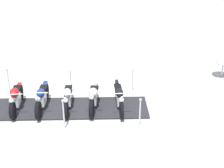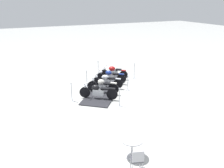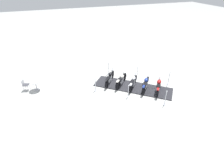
# 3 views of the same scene
# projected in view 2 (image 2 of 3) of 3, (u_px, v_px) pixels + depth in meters

# --- Properties ---
(ground_plane) EXTENTS (80.00, 80.00, 0.00)m
(ground_plane) POSITION_uv_depth(u_px,v_px,m) (107.00, 88.00, 15.96)
(ground_plane) COLOR silver
(display_platform) EXTENTS (5.15, 5.78, 0.06)m
(display_platform) POSITION_uv_depth(u_px,v_px,m) (107.00, 88.00, 15.95)
(display_platform) COLOR #28282D
(display_platform) RESTS_ON ground_plane
(motorcycle_maroon) EXTENTS (1.73, 1.36, 0.92)m
(motorcycle_maroon) POSITION_uv_depth(u_px,v_px,m) (113.00, 72.00, 17.57)
(motorcycle_maroon) COLOR black
(motorcycle_maroon) RESTS_ON display_platform
(motorcycle_navy) EXTENTS (1.75, 1.51, 0.96)m
(motorcycle_navy) POSITION_uv_depth(u_px,v_px,m) (110.00, 76.00, 16.68)
(motorcycle_navy) COLOR black
(motorcycle_navy) RESTS_ON display_platform
(motorcycle_chrome) EXTENTS (1.73, 1.43, 0.91)m
(motorcycle_chrome) POSITION_uv_depth(u_px,v_px,m) (107.00, 81.00, 15.80)
(motorcycle_chrome) COLOR black
(motorcycle_chrome) RESTS_ON display_platform
(motorcycle_cream) EXTENTS (1.60, 1.54, 0.99)m
(motorcycle_cream) POSITION_uv_depth(u_px,v_px,m) (102.00, 86.00, 14.90)
(motorcycle_cream) COLOR black
(motorcycle_cream) RESTS_ON display_platform
(motorcycle_black) EXTENTS (1.92, 1.42, 0.95)m
(motorcycle_black) POSITION_uv_depth(u_px,v_px,m) (98.00, 91.00, 14.01)
(motorcycle_black) COLOR black
(motorcycle_black) RESTS_ON display_platform
(stanchion_left_mid) EXTENTS (0.31, 0.31, 1.03)m
(stanchion_left_mid) POSITION_uv_depth(u_px,v_px,m) (128.00, 85.00, 15.52)
(stanchion_left_mid) COLOR silver
(stanchion_left_mid) RESTS_ON ground_plane
(stanchion_left_front) EXTENTS (0.31, 0.31, 1.15)m
(stanchion_left_front) POSITION_uv_depth(u_px,v_px,m) (134.00, 73.00, 17.87)
(stanchion_left_front) COLOR silver
(stanchion_left_front) RESTS_ON ground_plane
(stanchion_right_rear) EXTENTS (0.34, 0.34, 1.15)m
(stanchion_right_rear) POSITION_uv_depth(u_px,v_px,m) (72.00, 95.00, 13.79)
(stanchion_right_rear) COLOR silver
(stanchion_right_rear) RESTS_ON ground_plane
(stanchion_right_mid) EXTENTS (0.34, 0.34, 1.15)m
(stanchion_right_mid) POSITION_uv_depth(u_px,v_px,m) (87.00, 81.00, 16.16)
(stanchion_right_mid) COLOR silver
(stanchion_right_mid) RESTS_ON ground_plane
(stanchion_left_rear) EXTENTS (0.31, 0.31, 1.08)m
(stanchion_left_rear) POSITION_uv_depth(u_px,v_px,m) (119.00, 100.00, 13.15)
(stanchion_left_rear) COLOR silver
(stanchion_left_rear) RESTS_ON ground_plane
(stanchion_right_front) EXTENTS (0.28, 0.28, 1.15)m
(stanchion_right_front) POSITION_uv_depth(u_px,v_px,m) (98.00, 70.00, 18.50)
(stanchion_right_front) COLOR silver
(stanchion_right_front) RESTS_ON ground_plane
(cafe_table) EXTENTS (0.82, 0.82, 0.76)m
(cafe_table) POSITION_uv_depth(u_px,v_px,m) (132.00, 144.00, 8.79)
(cafe_table) COLOR #B7B7BC
(cafe_table) RESTS_ON ground_plane
(cafe_chair_near_table) EXTENTS (0.50, 0.50, 0.90)m
(cafe_chair_near_table) POSITION_uv_depth(u_px,v_px,m) (137.00, 159.00, 8.04)
(cafe_chair_near_table) COLOR #B7B7BC
(cafe_chair_near_table) RESTS_ON ground_plane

